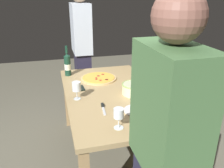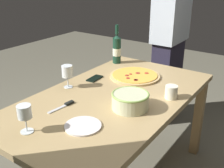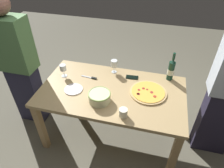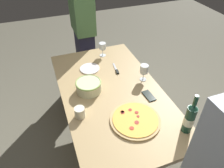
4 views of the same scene
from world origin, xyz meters
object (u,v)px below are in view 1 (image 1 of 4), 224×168
object	(u,v)px
wine_glass_near_pizza	(77,87)
person_guest_left	(82,50)
cell_phone	(80,88)
person_host	(164,160)
dining_table	(112,101)
pizza	(99,78)
wine_bottle	(68,64)
cup_amber	(138,78)
pizza_knife	(103,107)
side_plate	(136,110)
serving_bowl	(134,88)
wine_glass_by_bottle	(119,114)

from	to	relation	value
wine_glass_near_pizza	person_guest_left	size ratio (longest dim) A/B	0.09
cell_phone	person_host	world-z (taller)	person_host
dining_table	pizza	xyz separation A→B (m)	(0.39, 0.05, 0.10)
wine_bottle	cup_amber	bearing A→B (deg)	-119.76
pizza	pizza_knife	size ratio (longest dim) A/B	2.01
wine_bottle	cell_phone	bearing A→B (deg)	-169.01
wine_glass_near_pizza	cup_amber	size ratio (longest dim) A/B	1.88
pizza_knife	person_guest_left	size ratio (longest dim) A/B	0.11
side_plate	pizza_knife	bearing A→B (deg)	64.98
serving_bowl	wine_glass_near_pizza	xyz separation A→B (m)	(0.02, 0.54, 0.06)
pizza	serving_bowl	bearing A→B (deg)	-152.57
wine_glass_near_pizza	wine_glass_by_bottle	size ratio (longest dim) A/B	1.06
side_plate	cell_phone	xyz separation A→B (m)	(0.59, 0.38, 0.00)
dining_table	pizza_knife	size ratio (longest dim) A/B	8.03
wine_glass_by_bottle	person_guest_left	bearing A→B (deg)	0.14
wine_bottle	cup_amber	xyz separation A→B (m)	(-0.41, -0.72, -0.09)
wine_glass_near_pizza	serving_bowl	bearing A→B (deg)	-92.06
person_host	serving_bowl	bearing A→B (deg)	-10.40
pizza	person_guest_left	bearing A→B (deg)	4.91
cell_phone	side_plate	bearing A→B (deg)	-61.18
pizza	person_host	xyz separation A→B (m)	(-1.54, -0.02, 0.10)
cell_phone	wine_glass_by_bottle	bearing A→B (deg)	-82.08
pizza_knife	person_host	xyz separation A→B (m)	(-0.85, -0.13, 0.11)
wine_glass_by_bottle	person_host	world-z (taller)	person_host
dining_table	cell_phone	size ratio (longest dim) A/B	11.11
cell_phone	pizza_knife	size ratio (longest dim) A/B	0.72
wine_glass_by_bottle	cell_phone	distance (m)	0.83
pizza	serving_bowl	size ratio (longest dim) A/B	1.71
cell_phone	dining_table	bearing A→B (deg)	-35.31
dining_table	serving_bowl	distance (m)	0.26
dining_table	wine_glass_by_bottle	bearing A→B (deg)	169.50
wine_bottle	person_host	bearing A→B (deg)	-168.92
cup_amber	person_guest_left	bearing A→B (deg)	24.96
cup_amber	serving_bowl	bearing A→B (deg)	151.98
side_plate	cell_phone	size ratio (longest dim) A/B	1.43
wine_glass_near_pizza	wine_bottle	bearing A→B (deg)	1.98
wine_bottle	person_guest_left	bearing A→B (deg)	-23.00
serving_bowl	pizza_knife	size ratio (longest dim) A/B	1.17
dining_table	person_host	xyz separation A→B (m)	(-1.15, 0.03, 0.21)
serving_bowl	cell_phone	size ratio (longest dim) A/B	1.62
wine_glass_by_bottle	cell_phone	xyz separation A→B (m)	(0.80, 0.17, -0.11)
wine_bottle	person_host	world-z (taller)	person_host
wine_glass_near_pizza	cell_phone	world-z (taller)	wine_glass_near_pizza
person_guest_left	wine_glass_near_pizza	bearing A→B (deg)	-15.98
serving_bowl	person_guest_left	bearing A→B (deg)	13.87
serving_bowl	pizza_knife	distance (m)	0.42
dining_table	side_plate	world-z (taller)	side_plate
wine_glass_by_bottle	pizza_knife	bearing A→B (deg)	7.14
wine_glass_by_bottle	pizza	bearing A→B (deg)	-3.63
serving_bowl	cup_amber	world-z (taller)	serving_bowl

